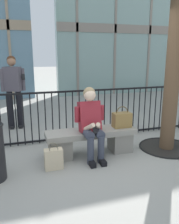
# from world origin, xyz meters

# --- Properties ---
(ground_plane) EXTENTS (60.00, 60.00, 0.00)m
(ground_plane) POSITION_xyz_m (0.00, 0.00, 0.00)
(ground_plane) COLOR #9E9B93
(stone_bench) EXTENTS (1.60, 0.44, 0.45)m
(stone_bench) POSITION_xyz_m (0.00, 0.00, 0.27)
(stone_bench) COLOR gray
(stone_bench) RESTS_ON ground
(seated_person_with_phone) EXTENTS (0.52, 0.66, 1.21)m
(seated_person_with_phone) POSITION_xyz_m (-0.05, -0.13, 0.65)
(seated_person_with_phone) COLOR #383D4C
(seated_person_with_phone) RESTS_ON ground
(handbag_on_bench) EXTENTS (0.33, 0.19, 0.39)m
(handbag_on_bench) POSITION_xyz_m (0.58, -0.01, 0.59)
(handbag_on_bench) COLOR olive
(handbag_on_bench) RESTS_ON stone_bench
(shopping_bag) EXTENTS (0.28, 0.15, 0.41)m
(shopping_bag) POSITION_xyz_m (-0.73, -0.36, 0.17)
(shopping_bag) COLOR beige
(shopping_bag) RESTS_ON ground
(bystander_at_railing) EXTENTS (0.55, 0.36, 1.71)m
(bystander_at_railing) POSITION_xyz_m (-1.27, 2.02, 1.00)
(bystander_at_railing) COLOR black
(bystander_at_railing) RESTS_ON ground
(plaza_railing) EXTENTS (9.75, 0.04, 1.04)m
(plaza_railing) POSITION_xyz_m (0.00, 0.79, 0.53)
(plaza_railing) COLOR black
(plaza_railing) RESTS_ON ground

